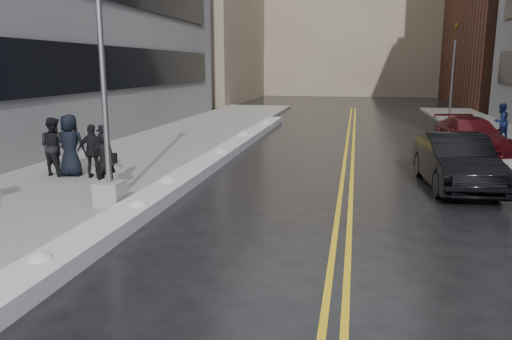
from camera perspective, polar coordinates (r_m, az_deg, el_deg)
The scene contains 16 objects.
ground at distance 10.24m, azimuth -4.70°, elevation -8.79°, with size 160.00×160.00×0.00m, color black.
sidewalk_west at distance 21.27m, azimuth -12.27°, elevation 2.01°, with size 5.50×50.00×0.15m, color gray.
lane_line_left at distance 19.54m, azimuth 10.10°, elevation 1.03°, with size 0.12×50.00×0.01m, color gold.
lane_line_right at distance 19.54m, azimuth 10.98°, elevation 1.00°, with size 0.12×50.00×0.01m, color gold.
snow_ridge at distance 18.28m, azimuth -5.24°, elevation 0.96°, with size 0.90×30.00×0.34m, color silver.
building_west_far at distance 56.49m, azimuth -7.93°, elevation 17.19°, with size 14.00×22.00×18.00m, color gray.
building_far at distance 69.61m, azimuth 11.17°, elevation 17.70°, with size 36.00×16.00×22.00m, color gray.
lamppost at distance 12.75m, azimuth -16.87°, elevation 6.52°, with size 0.65×0.65×7.62m.
traffic_signal at distance 33.71m, azimuth 21.59°, elevation 10.67°, with size 0.16×0.20×6.00m.
pedestrian_fedora at distance 14.53m, azimuth -16.92°, elevation 0.97°, with size 0.61×0.40×1.69m, color black.
pedestrian_b at distance 17.15m, azimuth -22.12°, elevation 2.51°, with size 0.91×0.71×1.87m, color black.
pedestrian_c at distance 16.83m, azimuth -20.47°, elevation 2.65°, with size 0.96×0.63×1.97m, color black.
pedestrian_d at distance 16.35m, azimuth -18.12°, elevation 2.06°, with size 0.99×0.41×1.68m, color black.
pedestrian_east at distance 26.45m, azimuth 26.18°, elevation 5.00°, with size 0.84×0.65×1.73m, color navy.
car_black at distance 16.08m, azimuth 21.86°, elevation 0.96°, with size 1.71×4.90×1.62m, color black.
car_maroon at distance 23.01m, azimuth 23.31°, elevation 3.69°, with size 2.04×5.02×1.46m, color #440B12.
Camera 1 is at (2.68, -9.21, 3.60)m, focal length 35.00 mm.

